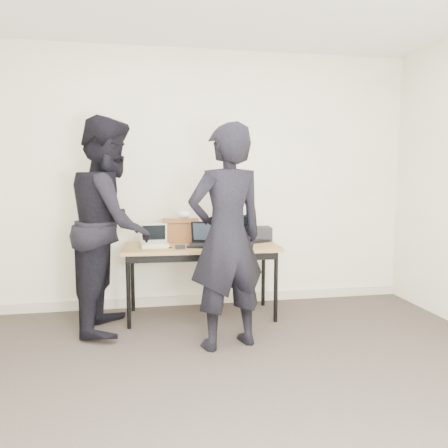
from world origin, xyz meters
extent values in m
cube|color=#3D342E|center=(0.00, 0.00, -0.03)|extent=(4.50, 4.50, 0.05)
cube|color=beige|center=(0.00, 2.27, 1.35)|extent=(4.50, 0.05, 2.70)
cube|color=olive|center=(-0.09, 1.83, 0.70)|extent=(1.53, 0.71, 0.03)
cylinder|color=black|center=(-0.79, 1.59, 0.34)|extent=(0.04, 0.04, 0.68)
cylinder|color=black|center=(0.59, 1.53, 0.34)|extent=(0.04, 0.04, 0.68)
cylinder|color=black|center=(-0.77, 2.12, 0.34)|extent=(0.04, 0.04, 0.68)
cylinder|color=black|center=(0.61, 2.06, 0.34)|extent=(0.04, 0.04, 0.68)
cube|color=black|center=(-0.10, 1.54, 0.64)|extent=(1.40, 0.08, 0.06)
cube|color=beige|center=(-0.54, 1.81, 0.74)|extent=(0.27, 0.23, 0.03)
cube|color=beige|center=(-0.54, 1.79, 0.75)|extent=(0.22, 0.13, 0.01)
cube|color=beige|center=(-0.54, 1.94, 0.84)|extent=(0.26, 0.05, 0.18)
cube|color=black|center=(-0.54, 1.93, 0.84)|extent=(0.22, 0.04, 0.15)
cube|color=beige|center=(-0.54, 1.92, 0.75)|extent=(0.23, 0.03, 0.01)
cube|color=black|center=(-0.07, 1.73, 0.73)|extent=(0.35, 0.30, 0.02)
cube|color=black|center=(-0.08, 1.70, 0.74)|extent=(0.27, 0.19, 0.01)
cube|color=black|center=(-0.03, 1.86, 0.84)|extent=(0.30, 0.15, 0.21)
cube|color=#26333F|center=(-0.03, 1.86, 0.85)|extent=(0.26, 0.12, 0.17)
cube|color=black|center=(-0.04, 1.84, 0.74)|extent=(0.26, 0.09, 0.01)
cube|color=black|center=(0.42, 1.95, 0.73)|extent=(0.44, 0.38, 0.02)
cube|color=black|center=(0.43, 1.92, 0.75)|extent=(0.33, 0.25, 0.01)
cube|color=black|center=(0.35, 2.10, 0.86)|extent=(0.37, 0.22, 0.24)
cube|color=black|center=(0.36, 2.10, 0.87)|extent=(0.31, 0.18, 0.20)
cube|color=black|center=(0.37, 2.07, 0.74)|extent=(0.31, 0.14, 0.02)
cube|color=brown|center=(-0.27, 2.05, 0.84)|extent=(0.38, 0.21, 0.24)
cube|color=brown|center=(-0.28, 1.99, 0.94)|extent=(0.37, 0.12, 0.07)
cube|color=brown|center=(-0.11, 2.02, 0.82)|extent=(0.03, 0.10, 0.02)
ellipsoid|color=white|center=(-0.24, 2.05, 1.00)|extent=(0.14, 0.11, 0.08)
cube|color=black|center=(0.54, 2.01, 0.79)|extent=(0.26, 0.23, 0.14)
cube|color=black|center=(-0.31, 1.65, 0.74)|extent=(0.09, 0.06, 0.03)
cube|color=black|center=(0.43, 1.87, 0.72)|extent=(0.14, 0.23, 0.01)
cube|color=black|center=(-0.51, 1.79, 0.72)|extent=(0.27, 0.21, 0.01)
cube|color=silver|center=(-0.08, 1.70, 0.72)|extent=(0.21, 0.14, 0.01)
cube|color=black|center=(0.07, 2.05, 0.72)|extent=(0.25, 0.04, 0.01)
cube|color=black|center=(0.21, 1.82, 0.72)|extent=(0.31, 0.14, 0.01)
imported|color=black|center=(0.02, 1.03, 0.91)|extent=(0.76, 0.61, 1.82)
imported|color=black|center=(-0.93, 1.67, 0.96)|extent=(0.81, 1.00, 1.92)
cube|color=beige|center=(0.00, 2.23, 0.05)|extent=(4.50, 0.03, 0.10)
camera|label=1|loc=(-0.62, -2.38, 1.42)|focal=35.00mm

